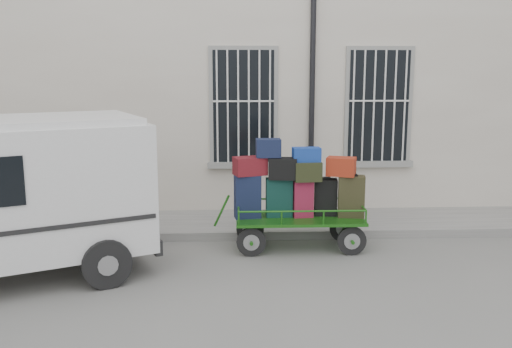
{
  "coord_description": "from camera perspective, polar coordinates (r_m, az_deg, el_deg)",
  "views": [
    {
      "loc": [
        -0.7,
        -8.33,
        3.03
      ],
      "look_at": [
        -0.25,
        1.0,
        1.27
      ],
      "focal_mm": 40.0,
      "sensor_mm": 36.0,
      "label": 1
    }
  ],
  "objects": [
    {
      "name": "luggage_cart",
      "position": [
        9.51,
        4.22,
        -2.04
      ],
      "size": [
        2.53,
        0.98,
        1.87
      ],
      "rotation": [
        0.0,
        0.0,
        -0.01
      ],
      "color": "black",
      "rests_on": "ground"
    },
    {
      "name": "ground",
      "position": [
        8.89,
        1.94,
        -9.23
      ],
      "size": [
        80.0,
        80.0,
        0.0
      ],
      "primitive_type": "plane",
      "color": "slate",
      "rests_on": "ground"
    },
    {
      "name": "building",
      "position": [
        13.85,
        0.13,
        10.56
      ],
      "size": [
        24.0,
        5.15,
        6.0
      ],
      "color": "beige",
      "rests_on": "ground"
    },
    {
      "name": "sidewalk",
      "position": [
        10.96,
        1.0,
        -4.95
      ],
      "size": [
        24.0,
        1.7,
        0.15
      ],
      "primitive_type": "cube",
      "color": "slate",
      "rests_on": "ground"
    }
  ]
}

